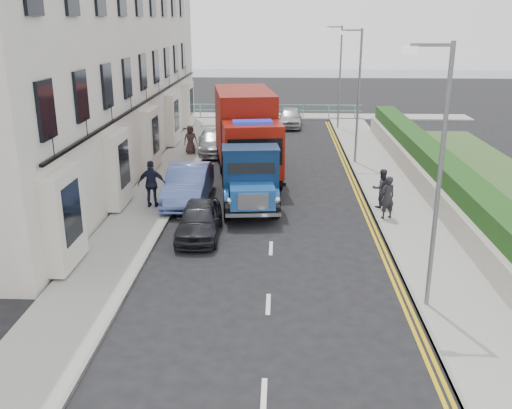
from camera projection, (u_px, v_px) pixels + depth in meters
name	position (u px, v px, depth m)	size (l,w,h in m)	color
ground	(270.00, 273.00, 17.59)	(120.00, 120.00, 0.00)	black
pavement_west	(161.00, 187.00, 26.32)	(2.40, 38.00, 0.12)	gray
pavement_east	(390.00, 190.00, 25.89)	(2.60, 38.00, 0.12)	gray
promenade	(277.00, 116.00, 45.09)	(30.00, 2.50, 0.12)	gray
sea_plane	(279.00, 78.00, 74.52)	(120.00, 120.00, 0.00)	slate
terrace_west	(84.00, 25.00, 28.07)	(6.31, 30.20, 14.25)	silver
garden_east	(435.00, 172.00, 25.55)	(1.45, 28.00, 1.75)	#B2AD9E
seafront_railing	(277.00, 111.00, 44.17)	(13.00, 0.08, 1.11)	#59B2A5
lamp_near	(436.00, 165.00, 14.27)	(1.23, 0.18, 7.00)	slate
lamp_mid	(357.00, 89.00, 29.45)	(1.23, 0.18, 7.00)	slate
lamp_far	(338.00, 71.00, 38.94)	(1.23, 0.18, 7.00)	slate
bedford_lorry	(250.00, 182.00, 22.95)	(2.72, 5.76, 2.64)	black
red_lorry	(246.00, 131.00, 28.12)	(3.81, 8.10, 4.08)	black
parked_car_front	(199.00, 220.00, 20.40)	(1.48, 3.68, 1.25)	black
parked_car_mid	(188.00, 184.00, 24.13)	(1.66, 4.76, 1.57)	#5065AC
parked_car_rear	(214.00, 142.00, 33.05)	(1.79, 4.41, 1.28)	#98999D
seafront_car_left	(259.00, 112.00, 43.04)	(2.36, 5.11, 1.42)	black
seafront_car_right	(290.00, 117.00, 40.82)	(1.63, 4.04, 1.38)	#A7A6AB
pedestrian_east_near	(387.00, 197.00, 21.81)	(0.61, 0.40, 1.68)	black
pedestrian_east_far	(381.00, 188.00, 23.10)	(0.78, 0.61, 1.61)	#302D37
pedestrian_west_near	(152.00, 184.00, 23.12)	(1.13, 0.47, 1.92)	black
pedestrian_west_far	(190.00, 140.00, 32.29)	(0.78, 0.51, 1.60)	#3B2B2B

